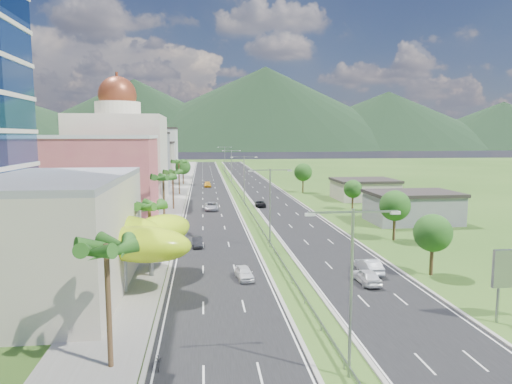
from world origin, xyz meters
name	(u,v)px	position (x,y,z in m)	size (l,w,h in m)	color
ground	(282,267)	(0.00, 0.00, 0.00)	(500.00, 500.00, 0.00)	#2D5119
road_left	(209,186)	(-7.50, 90.00, 0.02)	(11.00, 260.00, 0.04)	black
road_right	(256,185)	(7.50, 90.00, 0.02)	(11.00, 260.00, 0.04)	black
sidewalk_left	(178,186)	(-17.00, 90.00, 0.06)	(7.00, 260.00, 0.12)	gray
median_guardrail	(237,190)	(0.00, 71.99, 0.62)	(0.10, 216.06, 0.76)	gray
streetlight_median_a	(351,276)	(0.00, -25.00, 6.75)	(6.04, 0.25, 11.00)	gray
streetlight_median_b	(270,199)	(0.00, 10.00, 6.75)	(6.04, 0.25, 11.00)	gray
streetlight_median_c	(244,175)	(0.00, 50.00, 6.75)	(6.04, 0.25, 11.00)	gray
streetlight_median_d	(232,163)	(0.00, 95.00, 6.75)	(6.04, 0.25, 11.00)	gray
streetlight_median_e	(225,157)	(0.00, 140.00, 6.75)	(6.04, 0.25, 11.00)	gray
lime_canopy	(99,238)	(-20.00, -4.00, 4.99)	(18.00, 15.00, 7.40)	#B6DF15
pink_shophouse	(97,181)	(-28.00, 32.00, 7.50)	(20.00, 15.00, 15.00)	#C8525D
domed_building	(120,154)	(-28.00, 55.00, 11.35)	(20.00, 20.00, 28.70)	beige
midrise_grey	(140,162)	(-27.00, 80.00, 8.00)	(16.00, 15.00, 16.00)	gray
midrise_beige	(149,163)	(-27.00, 102.00, 6.50)	(16.00, 15.00, 13.00)	#BEB49C
midrise_white	(156,153)	(-27.00, 125.00, 9.00)	(16.00, 15.00, 18.00)	silver
shed_near	(412,209)	(28.00, 25.00, 2.50)	(15.00, 10.00, 5.00)	gray
shed_far	(364,190)	(30.00, 55.00, 2.20)	(14.00, 12.00, 4.40)	#BEB49C
palm_tree_a	(106,251)	(-15.50, -22.00, 8.02)	(3.60, 3.60, 9.10)	#47301C
palm_tree_b	(149,208)	(-15.50, 2.00, 7.06)	(3.60, 3.60, 8.10)	#47301C
palm_tree_c	(163,180)	(-15.50, 22.00, 8.50)	(3.60, 3.60, 9.60)	#47301C
palm_tree_d	(173,174)	(-15.50, 45.00, 7.54)	(3.60, 3.60, 8.60)	#47301C
palm_tree_e	(179,163)	(-15.50, 70.00, 8.31)	(3.60, 3.60, 9.40)	#47301C
leafy_tree_lfar	(183,167)	(-15.50, 95.00, 5.58)	(4.90, 4.90, 8.05)	#47301C
leafy_tree_ra	(433,233)	(16.00, -5.00, 4.78)	(4.20, 4.20, 6.90)	#47301C
leafy_tree_rb	(395,206)	(19.00, 12.00, 5.18)	(4.55, 4.55, 7.47)	#47301C
leafy_tree_rc	(353,189)	(22.00, 40.00, 4.37)	(3.85, 3.85, 6.33)	#47301C
leafy_tree_rd	(303,172)	(18.00, 70.00, 5.58)	(4.90, 4.90, 8.05)	#47301C
mountain_ridge	(266,150)	(60.00, 450.00, 0.00)	(860.00, 140.00, 90.00)	black
car_white_near_left	(244,273)	(-4.89, -4.15, 0.73)	(1.63, 4.04, 1.38)	white
car_dark_left	(197,242)	(-10.10, 11.17, 0.71)	(1.41, 4.05, 1.33)	black
car_silver_mid_left	(211,206)	(-7.54, 42.62, 0.87)	(2.74, 5.94, 1.65)	#ADAEB4
car_yellow_far_left	(207,184)	(-7.88, 86.46, 0.78)	(2.08, 5.11, 1.48)	gold
car_white_near_right	(367,276)	(7.76, -7.12, 0.83)	(1.86, 4.62, 1.57)	white
car_silver_right	(369,266)	(9.33, -3.62, 0.87)	(1.75, 5.01, 1.65)	#B9BBC2
car_dark_far_right	(260,204)	(3.20, 46.14, 0.71)	(2.23, 4.84, 1.34)	black
motorcycle	(159,359)	(-12.30, -22.39, 0.62)	(0.55, 1.81, 1.16)	black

